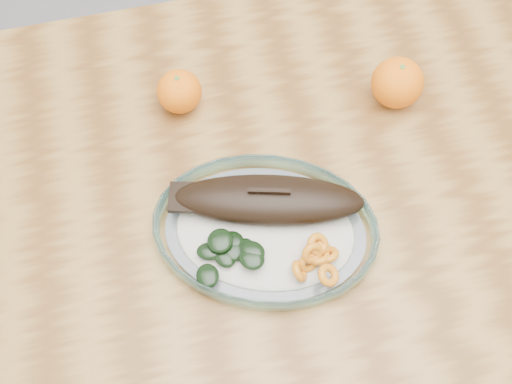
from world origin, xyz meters
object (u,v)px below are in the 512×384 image
at_px(plated_meal, 266,227).
at_px(orange_left, 179,91).
at_px(orange_right, 397,83).
at_px(dining_table, 313,204).

bearing_deg(plated_meal, orange_left, 127.71).
bearing_deg(orange_left, orange_right, -10.85).
height_order(dining_table, orange_right, orange_right).
bearing_deg(orange_left, plated_meal, -72.16).
bearing_deg(orange_right, plated_meal, -144.20).
xyz_separation_m(plated_meal, orange_left, (-0.08, 0.25, 0.02)).
bearing_deg(dining_table, plated_meal, -143.79).
relative_size(orange_left, orange_right, 0.86).
height_order(dining_table, orange_left, orange_left).
distance_m(dining_table, orange_left, 0.29).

